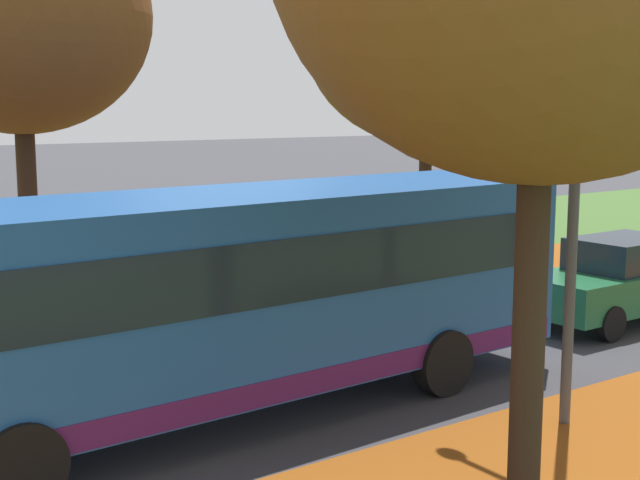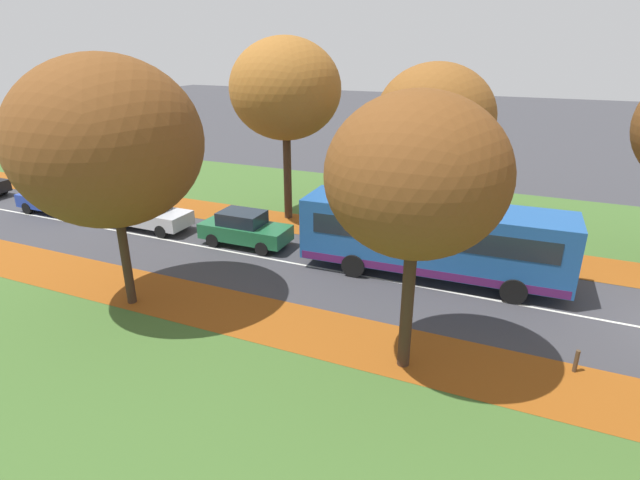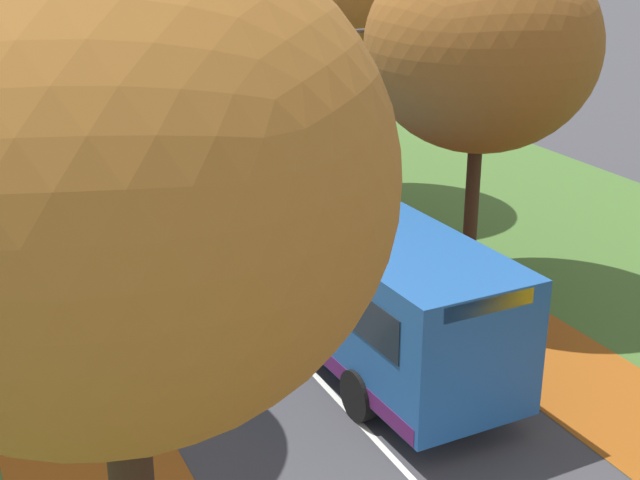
# 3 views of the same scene
# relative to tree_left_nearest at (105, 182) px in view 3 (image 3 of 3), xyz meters

# --- Properties ---
(leaf_litter_left) EXTENTS (2.80, 60.00, 0.00)m
(leaf_litter_left) POSITION_rel_tree_left_nearest_xyz_m (0.50, 13.53, -6.55)
(leaf_litter_left) COLOR #8C4714
(leaf_litter_left) RESTS_ON grass_verge_left
(grass_verge_right) EXTENTS (12.00, 90.00, 0.01)m
(grass_verge_right) POSITION_rel_tree_left_nearest_xyz_m (14.30, 19.53, -6.55)
(grass_verge_right) COLOR #3D6028
(grass_verge_right) RESTS_ON ground
(leaf_litter_right) EXTENTS (2.80, 60.00, 0.00)m
(leaf_litter_right) POSITION_rel_tree_left_nearest_xyz_m (9.70, 13.53, -6.55)
(leaf_litter_right) COLOR #8C4714
(leaf_litter_right) RESTS_ON grass_verge_right
(road_centre_line) EXTENTS (0.12, 80.00, 0.01)m
(road_centre_line) POSITION_rel_tree_left_nearest_xyz_m (5.10, 19.53, -6.55)
(road_centre_line) COLOR silver
(road_centre_line) RESTS_ON ground
(tree_left_nearest) EXTENTS (4.92, 4.92, 8.81)m
(tree_left_nearest) POSITION_rel_tree_left_nearest_xyz_m (0.00, 0.00, 0.00)
(tree_left_nearest) COLOR black
(tree_left_nearest) RESTS_ON ground
(tree_right_near) EXTENTS (5.31, 5.31, 8.12)m
(tree_right_near) POSITION_rel_tree_left_nearest_xyz_m (10.43, 9.51, -0.83)
(tree_right_near) COLOR #382619
(tree_right_near) RESTS_ON ground
(streetlamp_right) EXTENTS (1.89, 0.28, 6.00)m
(streetlamp_right) POSITION_rel_tree_left_nearest_xyz_m (8.77, 11.80, -2.82)
(streetlamp_right) COLOR #47474C
(streetlamp_right) RESTS_ON ground
(bus) EXTENTS (2.94, 10.49, 2.98)m
(bus) POSITION_rel_tree_left_nearest_xyz_m (6.23, 8.38, -4.85)
(bus) COLOR #1E5199
(bus) RESTS_ON ground
(car_green_lead) EXTENTS (1.82, 4.22, 1.62)m
(car_green_lead) POSITION_rel_tree_left_nearest_xyz_m (6.09, 17.03, -5.74)
(car_green_lead) COLOR #1E6038
(car_green_lead) RESTS_ON ground
(car_silver_following) EXTENTS (1.79, 4.20, 1.62)m
(car_silver_following) POSITION_rel_tree_left_nearest_xyz_m (6.02, 22.59, -5.74)
(car_silver_following) COLOR #B7BABF
(car_silver_following) RESTS_ON ground
(car_blue_third_in_line) EXTENTS (1.79, 4.20, 1.62)m
(car_blue_third_in_line) POSITION_rel_tree_left_nearest_xyz_m (5.98, 29.25, -5.74)
(car_blue_third_in_line) COLOR #233D9E
(car_blue_third_in_line) RESTS_ON ground
(car_black_fourth_in_line) EXTENTS (1.82, 4.22, 1.62)m
(car_black_fourth_in_line) POSITION_rel_tree_left_nearest_xyz_m (6.49, 36.76, -5.74)
(car_black_fourth_in_line) COLOR black
(car_black_fourth_in_line) RESTS_ON ground
(car_red_trailing) EXTENTS (1.87, 4.24, 1.62)m
(car_red_trailing) POSITION_rel_tree_left_nearest_xyz_m (6.41, 42.77, -5.74)
(car_red_trailing) COLOR #B21919
(car_red_trailing) RESTS_ON ground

